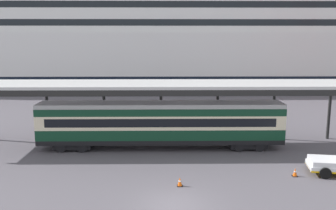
# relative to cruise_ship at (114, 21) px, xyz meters

# --- Properties ---
(ground_plane) EXTENTS (400.00, 400.00, 0.00)m
(ground_plane) POSITION_rel_cruise_ship_xyz_m (10.53, -55.86, -12.95)
(ground_plane) COLOR #59545C
(cruise_ship) EXTENTS (122.19, 27.79, 39.26)m
(cruise_ship) POSITION_rel_cruise_ship_xyz_m (0.00, 0.00, 0.00)
(cruise_ship) COLOR black
(cruise_ship) RESTS_ON ground
(platform_canopy) EXTENTS (37.64, 5.63, 5.76)m
(platform_canopy) POSITION_rel_cruise_ship_xyz_m (9.70, -44.22, -7.48)
(platform_canopy) COLOR silver
(platform_canopy) RESTS_ON ground
(train_carriage) EXTENTS (21.11, 2.81, 4.11)m
(train_carriage) POSITION_rel_cruise_ship_xyz_m (9.70, -44.68, -10.64)
(train_carriage) COLOR black
(train_carriage) RESTS_ON ground
(traffic_cone_near) EXTENTS (0.36, 0.36, 0.62)m
(traffic_cone_near) POSITION_rel_cruise_ship_xyz_m (19.19, -51.52, -12.64)
(traffic_cone_near) COLOR black
(traffic_cone_near) RESTS_ON ground
(traffic_cone_mid) EXTENTS (0.36, 0.36, 0.61)m
(traffic_cone_mid) POSITION_rel_cruise_ship_xyz_m (10.99, -53.15, -12.65)
(traffic_cone_mid) COLOR black
(traffic_cone_mid) RESTS_ON ground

